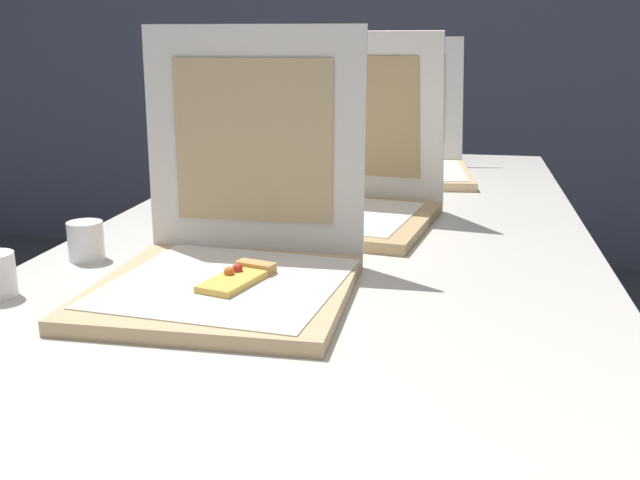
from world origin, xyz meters
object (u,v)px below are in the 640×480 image
at_px(pizza_box_front, 231,253).
at_px(cup_white_near_center, 86,241).
at_px(cup_white_mid, 181,214).
at_px(table, 327,268).
at_px(pizza_box_back, 401,155).
at_px(cup_white_far, 251,185).
at_px(pizza_box_middle, 342,194).

distance_m(pizza_box_front, cup_white_near_center, 0.31).
bearing_deg(cup_white_mid, pizza_box_front, -57.12).
bearing_deg(cup_white_near_center, table, 22.61).
xyz_separation_m(pizza_box_front, pizza_box_back, (0.17, 1.02, -0.00)).
relative_size(cup_white_far, cup_white_mid, 1.00).
bearing_deg(pizza_box_front, cup_white_far, 103.12).
distance_m(pizza_box_middle, cup_white_near_center, 0.53).
distance_m(table, pizza_box_front, 0.30).
bearing_deg(pizza_box_middle, pizza_box_back, 90.98).
distance_m(table, pizza_box_back, 0.77).
height_order(table, cup_white_mid, cup_white_mid).
xyz_separation_m(pizza_box_front, cup_white_mid, (-0.20, 0.31, -0.02)).
xyz_separation_m(pizza_box_middle, cup_white_mid, (-0.30, -0.14, -0.02)).
bearing_deg(pizza_box_front, table, 68.54).
bearing_deg(cup_white_near_center, pizza_box_front, -18.52).
height_order(table, cup_white_near_center, cup_white_near_center).
bearing_deg(pizza_box_back, cup_white_mid, -124.27).
relative_size(pizza_box_middle, cup_white_near_center, 6.29).
relative_size(pizza_box_middle, cup_white_far, 6.29).
distance_m(pizza_box_middle, pizza_box_back, 0.57).
xyz_separation_m(table, pizza_box_middle, (-0.00, 0.20, 0.10)).
distance_m(pizza_box_front, pizza_box_back, 1.04).
bearing_deg(pizza_box_back, table, -101.66).
distance_m(cup_white_far, cup_white_mid, 0.32).
distance_m(pizza_box_front, cup_white_far, 0.65).
bearing_deg(cup_white_mid, table, -10.00).
xyz_separation_m(pizza_box_back, cup_white_mid, (-0.37, -0.71, -0.02)).
relative_size(table, pizza_box_front, 5.97).
xyz_separation_m(pizza_box_front, cup_white_far, (-0.15, 0.63, -0.02)).
distance_m(cup_white_near_center, cup_white_mid, 0.23).
height_order(pizza_box_middle, pizza_box_back, pizza_box_middle).
bearing_deg(cup_white_near_center, cup_white_far, 75.12).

